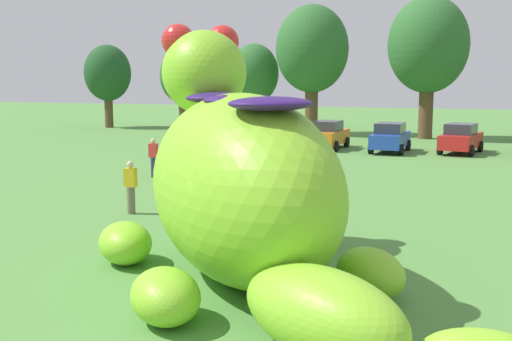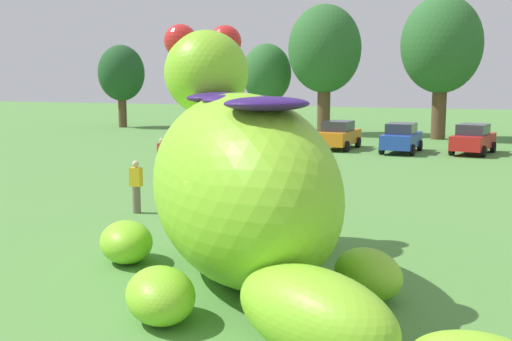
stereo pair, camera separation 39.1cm
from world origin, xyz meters
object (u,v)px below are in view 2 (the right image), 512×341
giant_inflatable_creature (241,184)px  car_blue (401,138)px  car_red (473,139)px  car_green (276,133)px  car_orange (339,135)px  spectator_mid_field (136,187)px  spectator_near_inflatable (162,158)px

giant_inflatable_creature → car_blue: giant_inflatable_creature is taller
car_red → giant_inflatable_creature: bearing=-99.4°
car_green → car_orange: same height
car_orange → spectator_mid_field: (-2.09, -20.26, -0.01)m
car_green → car_blue: same height
spectator_near_inflatable → spectator_mid_field: (2.82, -6.98, 0.00)m
car_blue → car_orange: bearing=171.4°
giant_inflatable_creature → car_blue: (0.29, 24.79, -1.22)m
giant_inflatable_creature → car_green: giant_inflatable_creature is taller
car_green → car_blue: bearing=-4.6°
car_blue → car_red: bearing=10.5°
car_blue → spectator_mid_field: 20.55m
spectator_near_inflatable → giant_inflatable_creature: bearing=-55.1°
car_green → spectator_near_inflatable: (-0.91, -13.33, -0.01)m
car_green → car_blue: 7.85m
giant_inflatable_creature → spectator_near_inflatable: giant_inflatable_creature is taller
giant_inflatable_creature → spectator_mid_field: size_ratio=5.77×
spectator_near_inflatable → car_red: bearing=46.7°
car_blue → car_green: bearing=175.4°
car_red → spectator_mid_field: 22.65m
car_orange → car_blue: 3.86m
car_green → spectator_near_inflatable: car_green is taller
giant_inflatable_creature → car_orange: 25.64m
giant_inflatable_creature → spectator_near_inflatable: (-8.45, 12.09, -1.23)m
car_green → car_orange: size_ratio=1.02×
car_red → car_green: bearing=-179.5°
car_orange → car_red: same height
car_green → giant_inflatable_creature: bearing=-73.5°
car_red → car_blue: bearing=-169.5°
car_orange → car_blue: same height
giant_inflatable_creature → car_red: bearing=80.6°
giant_inflatable_creature → car_blue: bearing=89.3°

